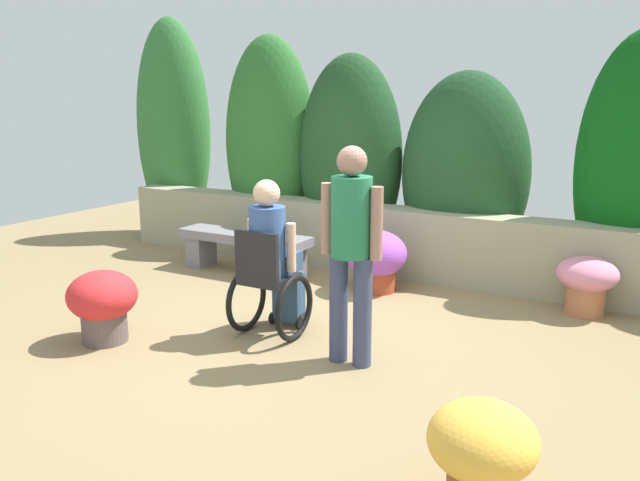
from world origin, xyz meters
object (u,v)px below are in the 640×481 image
(stone_bench, at_px, (244,246))
(flower_pot_small_foreground, at_px, (587,280))
(flower_pot_terracotta_by_wall, at_px, (103,302))
(person_in_wheelchair, at_px, (272,263))
(flower_pot_red_accent, at_px, (482,450))
(person_standing_companion, at_px, (351,242))
(flower_pot_purple_near, at_px, (375,258))

(stone_bench, distance_m, flower_pot_small_foreground, 3.62)
(flower_pot_small_foreground, bearing_deg, flower_pot_terracotta_by_wall, -142.00)
(person_in_wheelchair, distance_m, flower_pot_terracotta_by_wall, 1.41)
(person_in_wheelchair, relative_size, flower_pot_red_accent, 2.36)
(person_in_wheelchair, bearing_deg, flower_pot_red_accent, -44.15)
(person_standing_companion, bearing_deg, person_in_wheelchair, 160.16)
(person_in_wheelchair, bearing_deg, person_standing_companion, -24.40)
(flower_pot_purple_near, relative_size, flower_pot_terracotta_by_wall, 1.08)
(person_standing_companion, height_order, flower_pot_small_foreground, person_standing_companion)
(stone_bench, distance_m, flower_pot_red_accent, 4.61)
(flower_pot_purple_near, bearing_deg, flower_pot_red_accent, -57.73)
(stone_bench, xyz_separation_m, flower_pot_terracotta_by_wall, (0.22, -2.28, 0.02))
(person_in_wheelchair, distance_m, flower_pot_purple_near, 1.61)
(stone_bench, distance_m, flower_pot_terracotta_by_wall, 2.29)
(stone_bench, xyz_separation_m, person_in_wheelchair, (1.34, -1.47, 0.31))
(person_in_wheelchair, relative_size, flower_pot_small_foreground, 2.43)
(stone_bench, xyz_separation_m, flower_pot_small_foreground, (3.60, 0.36, 0.01))
(flower_pot_terracotta_by_wall, height_order, flower_pot_small_foreground, flower_pot_terracotta_by_wall)
(flower_pot_terracotta_by_wall, bearing_deg, person_in_wheelchair, 36.01)
(flower_pot_small_foreground, bearing_deg, stone_bench, -174.26)
(stone_bench, height_order, flower_pot_small_foreground, flower_pot_small_foreground)
(person_in_wheelchair, relative_size, person_standing_companion, 0.81)
(person_in_wheelchair, height_order, flower_pot_small_foreground, person_in_wheelchair)
(person_in_wheelchair, height_order, person_standing_companion, person_standing_companion)
(stone_bench, distance_m, person_standing_companion, 2.83)
(person_in_wheelchair, relative_size, flower_pot_terracotta_by_wall, 2.21)
(flower_pot_terracotta_by_wall, xyz_separation_m, flower_pot_red_accent, (3.31, -0.69, -0.01))
(flower_pot_terracotta_by_wall, distance_m, flower_pot_small_foreground, 4.29)
(stone_bench, distance_m, flower_pot_purple_near, 1.59)
(person_in_wheelchair, xyz_separation_m, flower_pot_small_foreground, (2.26, 1.83, -0.30))
(person_standing_companion, bearing_deg, stone_bench, 137.17)
(stone_bench, distance_m, person_in_wheelchair, 2.01)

